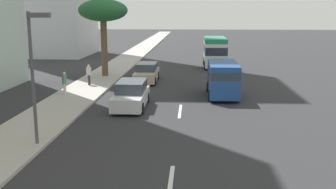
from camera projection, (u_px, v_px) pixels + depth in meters
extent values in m
plane|color=#2D2D30|center=(184.00, 80.00, 34.00)|extent=(198.00, 198.00, 0.00)
cube|color=#B2ADA3|center=(101.00, 78.00, 34.43)|extent=(162.00, 3.33, 0.15)
cube|color=silver|center=(170.00, 184.00, 13.37)|extent=(3.20, 0.16, 0.01)
cube|color=silver|center=(180.00, 111.00, 23.21)|extent=(3.20, 0.16, 0.01)
cube|color=silver|center=(215.00, 53.00, 41.57)|extent=(6.13, 2.18, 2.39)
cube|color=#268C66|center=(215.00, 40.00, 41.28)|extent=(6.13, 2.18, 0.46)
cube|color=#28333D|center=(215.00, 49.00, 41.48)|extent=(6.15, 2.18, 0.80)
cylinder|color=black|center=(204.00, 61.00, 43.58)|extent=(0.84, 0.26, 0.84)
cylinder|color=black|center=(223.00, 61.00, 43.45)|extent=(0.84, 0.26, 0.84)
cylinder|color=black|center=(205.00, 65.00, 40.10)|extent=(0.84, 0.26, 0.84)
cylinder|color=black|center=(226.00, 65.00, 39.98)|extent=(0.84, 0.26, 0.84)
cube|color=silver|center=(131.00, 98.00, 24.03)|extent=(4.76, 1.77, 0.78)
cube|color=#38424C|center=(132.00, 86.00, 24.12)|extent=(2.62, 1.63, 0.64)
cylinder|color=black|center=(141.00, 108.00, 22.59)|extent=(0.64, 0.22, 0.64)
cylinder|color=black|center=(113.00, 108.00, 22.69)|extent=(0.64, 0.22, 0.64)
cylinder|color=black|center=(147.00, 97.00, 25.48)|extent=(0.64, 0.22, 0.64)
cylinder|color=black|center=(122.00, 97.00, 25.58)|extent=(0.64, 0.22, 0.64)
cube|color=beige|center=(147.00, 75.00, 32.86)|extent=(4.64, 1.71, 0.76)
cube|color=#38424C|center=(147.00, 67.00, 32.95)|extent=(2.55, 1.57, 0.62)
cylinder|color=black|center=(154.00, 81.00, 31.46)|extent=(0.64, 0.22, 0.64)
cylinder|color=black|center=(135.00, 81.00, 31.55)|extent=(0.64, 0.22, 0.64)
cylinder|color=black|center=(158.00, 75.00, 34.27)|extent=(0.64, 0.22, 0.64)
cylinder|color=black|center=(140.00, 75.00, 34.36)|extent=(0.64, 0.22, 0.64)
cube|color=#1E478C|center=(223.00, 78.00, 27.08)|extent=(4.95, 1.91, 2.13)
cube|color=#2D3842|center=(223.00, 71.00, 26.99)|extent=(4.96, 1.91, 0.51)
cylinder|color=black|center=(208.00, 87.00, 28.77)|extent=(0.72, 0.24, 0.72)
cylinder|color=black|center=(233.00, 87.00, 28.66)|extent=(0.72, 0.24, 0.72)
cylinder|color=black|center=(210.00, 95.00, 25.88)|extent=(0.72, 0.24, 0.72)
cylinder|color=black|center=(238.00, 96.00, 25.76)|extent=(0.72, 0.24, 0.72)
cylinder|color=beige|center=(65.00, 89.00, 26.94)|extent=(0.14, 0.14, 0.76)
cylinder|color=beige|center=(65.00, 89.00, 27.09)|extent=(0.14, 0.14, 0.76)
cube|color=#4C8C66|center=(64.00, 79.00, 26.88)|extent=(0.39, 0.37, 0.61)
sphere|color=beige|center=(64.00, 73.00, 26.79)|extent=(0.21, 0.21, 0.21)
cylinder|color=#333338|center=(89.00, 80.00, 30.53)|extent=(0.14, 0.14, 0.77)
cylinder|color=#333338|center=(89.00, 80.00, 30.69)|extent=(0.14, 0.14, 0.77)
cube|color=beige|center=(89.00, 71.00, 30.47)|extent=(0.27, 0.35, 0.61)
sphere|color=beige|center=(89.00, 66.00, 30.38)|extent=(0.21, 0.21, 0.21)
cylinder|color=brown|center=(104.00, 47.00, 34.72)|extent=(0.55, 0.55, 5.05)
ellipsoid|color=#236033|center=(103.00, 10.00, 34.07)|extent=(4.23, 4.23, 1.91)
cylinder|color=#4C4C51|center=(33.00, 80.00, 16.51)|extent=(0.14, 0.14, 5.57)
cube|color=#4C4C51|center=(39.00, 15.00, 15.94)|extent=(0.24, 0.90, 0.20)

